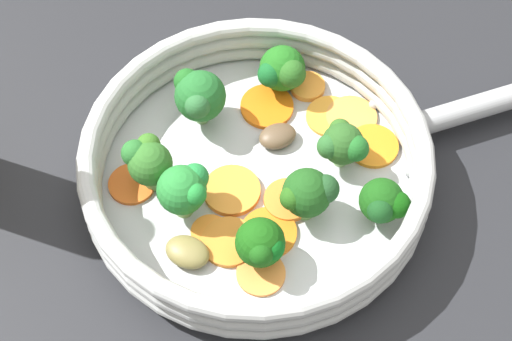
% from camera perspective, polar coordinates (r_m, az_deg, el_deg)
% --- Properties ---
extents(ground_plane, '(4.00, 4.00, 0.00)m').
position_cam_1_polar(ground_plane, '(0.69, 0.00, -1.12)').
color(ground_plane, black).
extents(skillet, '(0.26, 0.26, 0.01)m').
position_cam_1_polar(skillet, '(0.69, 0.00, -0.90)').
color(skillet, '#B2B5B7').
rests_on(skillet, ground_plane).
extents(skillet_rim_wall, '(0.28, 0.28, 0.05)m').
position_cam_1_polar(skillet_rim_wall, '(0.67, 0.00, 0.35)').
color(skillet_rim_wall, '#B0B3B1').
rests_on(skillet_rim_wall, skillet).
extents(skillet_handle, '(0.07, 0.16, 0.02)m').
position_cam_1_polar(skillet_handle, '(0.74, 15.51, 4.41)').
color(skillet_handle, '#999B9E').
rests_on(skillet_handle, skillet).
extents(skillet_rivet_left, '(0.01, 0.01, 0.01)m').
position_cam_1_polar(skillet_rivet_left, '(0.70, 10.23, -0.00)').
color(skillet_rivet_left, '#B2B0B6').
rests_on(skillet_rivet_left, skillet).
extents(skillet_rivet_right, '(0.01, 0.01, 0.01)m').
position_cam_1_polar(skillet_rivet_right, '(0.73, 7.90, 4.41)').
color(skillet_rivet_right, '#AEB2B8').
rests_on(skillet_rivet_right, skillet).
extents(carrot_slice_0, '(0.05, 0.05, 0.00)m').
position_cam_1_polar(carrot_slice_0, '(0.72, 5.00, 3.61)').
color(carrot_slice_0, orange).
rests_on(carrot_slice_0, skillet).
extents(carrot_slice_1, '(0.05, 0.05, 0.00)m').
position_cam_1_polar(carrot_slice_1, '(0.69, -8.26, -0.76)').
color(carrot_slice_1, orange).
rests_on(carrot_slice_1, skillet).
extents(carrot_slice_2, '(0.04, 0.04, 0.00)m').
position_cam_1_polar(carrot_slice_2, '(0.66, -3.09, -4.12)').
color(carrot_slice_2, orange).
rests_on(carrot_slice_2, skillet).
extents(carrot_slice_3, '(0.06, 0.06, 0.00)m').
position_cam_1_polar(carrot_slice_3, '(0.73, 0.73, 4.29)').
color(carrot_slice_3, orange).
rests_on(carrot_slice_3, skillet).
extents(carrot_slice_4, '(0.05, 0.05, 0.01)m').
position_cam_1_polar(carrot_slice_4, '(0.68, -1.61, -1.35)').
color(carrot_slice_4, orange).
rests_on(carrot_slice_4, skillet).
extents(carrot_slice_5, '(0.05, 0.05, 0.00)m').
position_cam_1_polar(carrot_slice_5, '(0.66, -1.83, -4.78)').
color(carrot_slice_5, orange).
rests_on(carrot_slice_5, skillet).
extents(carrot_slice_6, '(0.05, 0.05, 0.00)m').
position_cam_1_polar(carrot_slice_6, '(0.71, 7.81, 1.62)').
color(carrot_slice_6, orange).
rests_on(carrot_slice_6, skillet).
extents(carrot_slice_7, '(0.05, 0.05, 0.00)m').
position_cam_1_polar(carrot_slice_7, '(0.64, 0.33, -6.89)').
color(carrot_slice_7, orange).
rests_on(carrot_slice_7, skillet).
extents(carrot_slice_8, '(0.04, 0.04, 0.00)m').
position_cam_1_polar(carrot_slice_8, '(0.66, 0.85, -4.15)').
color(carrot_slice_8, orange).
rests_on(carrot_slice_8, skillet).
extents(carrot_slice_9, '(0.06, 0.06, 0.00)m').
position_cam_1_polar(carrot_slice_9, '(0.72, 6.39, 3.56)').
color(carrot_slice_9, '#EC9540').
rests_on(carrot_slice_9, skillet).
extents(carrot_slice_10, '(0.04, 0.04, 0.01)m').
position_cam_1_polar(carrot_slice_10, '(0.74, 3.46, 5.62)').
color(carrot_slice_10, orange).
rests_on(carrot_slice_10, skillet).
extents(carrot_slice_11, '(0.05, 0.05, 0.01)m').
position_cam_1_polar(carrot_slice_11, '(0.67, 2.13, -1.98)').
color(carrot_slice_11, orange).
rests_on(carrot_slice_11, skillet).
extents(broccoli_floret_0, '(0.04, 0.04, 0.05)m').
position_cam_1_polar(broccoli_floret_0, '(0.67, -7.22, 0.68)').
color(broccoli_floret_0, '#618E4A').
rests_on(broccoli_floret_0, skillet).
extents(broccoli_floret_1, '(0.05, 0.04, 0.05)m').
position_cam_1_polar(broccoli_floret_1, '(0.69, -3.85, 4.99)').
color(broccoli_floret_1, '#638A50').
rests_on(broccoli_floret_1, skillet).
extents(broccoli_floret_2, '(0.04, 0.04, 0.04)m').
position_cam_1_polar(broccoli_floret_2, '(0.72, 1.76, 6.70)').
color(broccoli_floret_2, '#698656').
rests_on(broccoli_floret_2, skillet).
extents(broccoli_floret_3, '(0.04, 0.04, 0.04)m').
position_cam_1_polar(broccoli_floret_3, '(0.63, 0.07, -4.96)').
color(broccoli_floret_3, '#709B4E').
rests_on(broccoli_floret_3, skillet).
extents(broccoli_floret_4, '(0.04, 0.05, 0.05)m').
position_cam_1_polar(broccoli_floret_4, '(0.65, 3.49, -1.54)').
color(broccoli_floret_4, '#628D47').
rests_on(broccoli_floret_4, skillet).
extents(broccoli_floret_5, '(0.04, 0.04, 0.05)m').
position_cam_1_polar(broccoli_floret_5, '(0.65, -4.79, -1.26)').
color(broccoli_floret_5, '#759C55').
rests_on(broccoli_floret_5, skillet).
extents(broccoli_floret_6, '(0.04, 0.04, 0.04)m').
position_cam_1_polar(broccoli_floret_6, '(0.65, 8.51, -2.14)').
color(broccoli_floret_6, '#6C924E').
rests_on(broccoli_floret_6, skillet).
extents(broccoli_floret_7, '(0.04, 0.04, 0.04)m').
position_cam_1_polar(broccoli_floret_7, '(0.68, 5.80, 1.78)').
color(broccoli_floret_7, '#7AA260').
rests_on(broccoli_floret_7, skillet).
extents(mushroom_piece_0, '(0.03, 0.04, 0.01)m').
position_cam_1_polar(mushroom_piece_0, '(0.70, 1.45, 2.31)').
color(mushroom_piece_0, brown).
rests_on(mushroom_piece_0, skillet).
extents(mushroom_piece_1, '(0.04, 0.04, 0.01)m').
position_cam_1_polar(mushroom_piece_1, '(0.65, -4.59, -5.44)').
color(mushroom_piece_1, olive).
rests_on(mushroom_piece_1, skillet).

